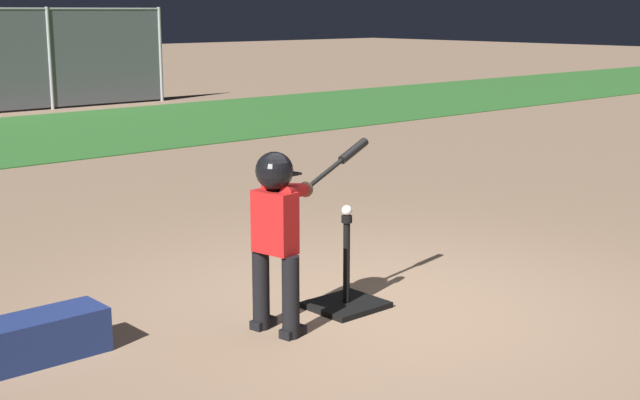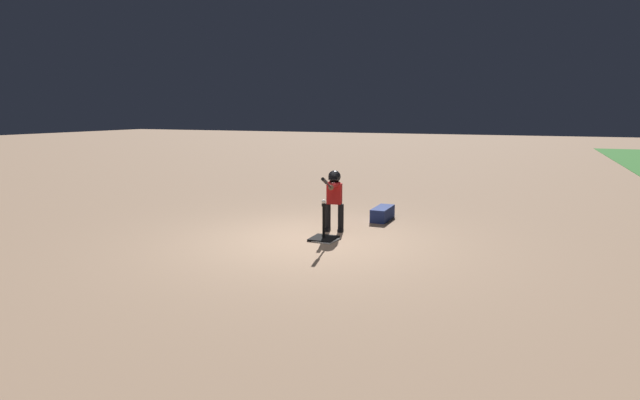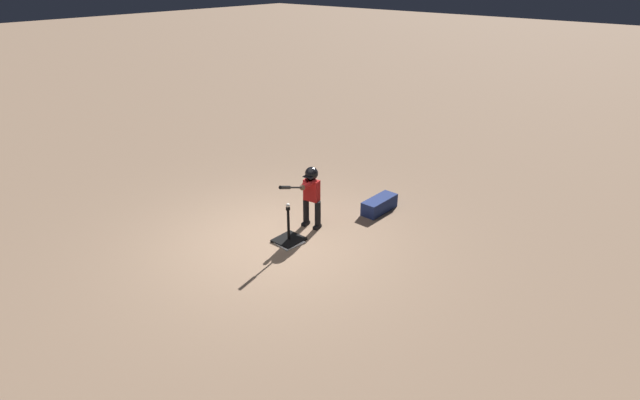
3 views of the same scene
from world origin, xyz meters
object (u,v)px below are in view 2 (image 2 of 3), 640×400
(batter_child, at_px, (334,193))
(baseball, at_px, (324,202))
(equipment_bag, at_px, (383,213))
(batting_tee, at_px, (324,235))

(batter_child, xyz_separation_m, baseball, (0.65, 0.05, -0.06))
(batter_child, bearing_deg, baseball, 4.76)
(batter_child, height_order, baseball, batter_child)
(equipment_bag, bearing_deg, batting_tee, -13.96)
(batting_tee, bearing_deg, equipment_bag, 165.52)
(batting_tee, height_order, baseball, baseball)
(batting_tee, relative_size, baseball, 9.10)
(batting_tee, xyz_separation_m, batter_child, (-0.65, -0.05, 0.69))
(baseball, relative_size, equipment_bag, 0.09)
(batting_tee, height_order, batter_child, batter_child)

